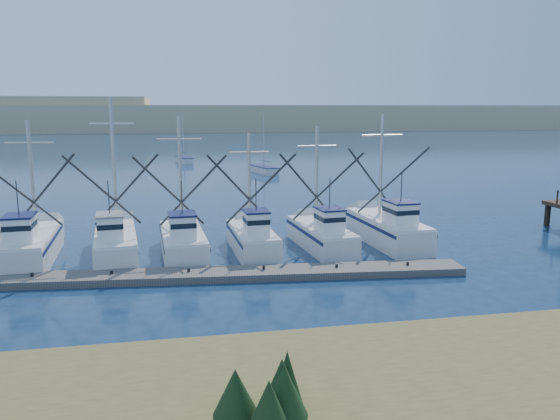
# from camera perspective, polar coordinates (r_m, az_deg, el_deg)

# --- Properties ---
(ground) EXTENTS (500.00, 500.00, 0.00)m
(ground) POSITION_cam_1_polar(r_m,az_deg,el_deg) (25.36, 12.08, -10.34)
(ground) COLOR #0D243D
(ground) RESTS_ON ground
(floating_dock) EXTENTS (29.96, 4.47, 0.40)m
(floating_dock) POSITION_cam_1_polar(r_m,az_deg,el_deg) (29.62, -9.50, -6.76)
(floating_dock) COLOR #5A5550
(floating_dock) RESTS_ON ground
(dune_ridge) EXTENTS (360.00, 60.00, 10.00)m
(dune_ridge) POSITION_cam_1_polar(r_m,az_deg,el_deg) (231.98, -8.54, 9.52)
(dune_ridge) COLOR tan
(dune_ridge) RESTS_ON ground
(trawler_fleet) EXTENTS (29.78, 8.52, 9.66)m
(trawler_fleet) POSITION_cam_1_polar(r_m,az_deg,el_deg) (34.23, -9.79, -3.06)
(trawler_fleet) COLOR silver
(trawler_fleet) RESTS_ON ground
(sailboat_near) EXTENTS (3.33, 6.13, 8.10)m
(sailboat_near) POSITION_cam_1_polar(r_m,az_deg,el_deg) (76.27, -1.66, 4.23)
(sailboat_near) COLOR silver
(sailboat_near) RESTS_ON ground
(sailboat_far) EXTENTS (2.87, 6.16, 8.10)m
(sailboat_far) POSITION_cam_1_polar(r_m,az_deg,el_deg) (92.27, -9.99, 5.19)
(sailboat_far) COLOR silver
(sailboat_far) RESTS_ON ground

